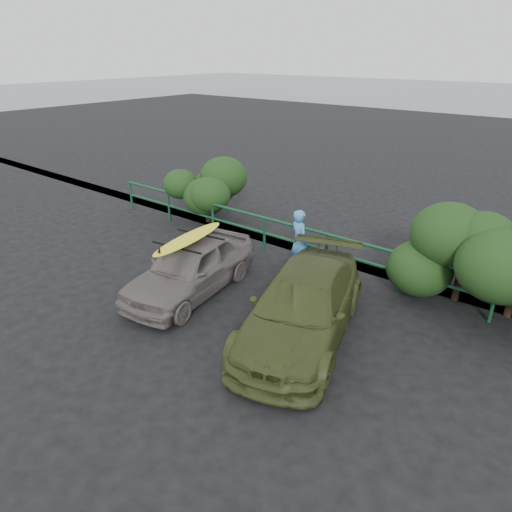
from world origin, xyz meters
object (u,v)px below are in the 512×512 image
Objects in this scene: man at (299,241)px; surfboard at (189,238)px; sedan at (191,267)px; guardrail at (294,243)px; olive_vehicle at (302,307)px.

man is 0.70× the size of surfboard.
sedan is at bearing 0.00° from surfboard.
surfboard is at bearing -106.35° from guardrail.
man is at bearing 107.55° from olive_vehicle.
guardrail is at bearing -20.87° from man.
sedan is 2.27× the size of man.
sedan is 2.85m from man.
guardrail is 3.11m from sedan.
sedan is 3.02m from olive_vehicle.
olive_vehicle is 2.94m from man.
surfboard is at bearing 0.00° from sedan.
olive_vehicle is (2.15, -2.89, 0.14)m from guardrail.
man is (-1.68, 2.41, 0.18)m from olive_vehicle.
guardrail is 8.40× the size of man.
guardrail is 5.87× the size of surfboard.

